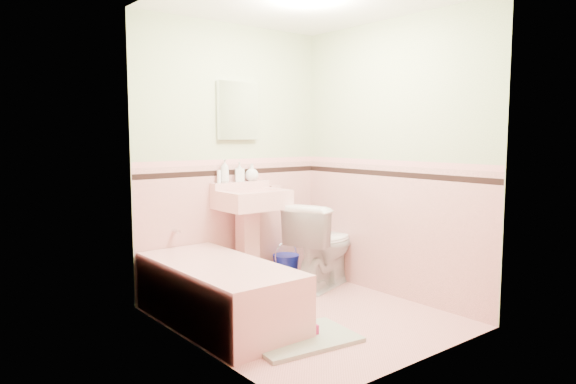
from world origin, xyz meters
TOP-DOWN VIEW (x-y plane):
  - floor at (0.00, 0.00)m, footprint 2.20×2.20m
  - wall_back at (0.00, 1.10)m, footprint 2.50×0.00m
  - wall_front at (0.00, -1.10)m, footprint 2.50×0.00m
  - wall_left at (-1.00, 0.00)m, footprint 0.00×2.50m
  - wall_right at (1.00, 0.00)m, footprint 0.00×2.50m
  - wainscot_back at (0.00, 1.09)m, footprint 2.00×0.00m
  - wainscot_front at (0.00, -1.09)m, footprint 2.00×0.00m
  - wainscot_left at (-0.99, 0.00)m, footprint 0.00×2.20m
  - wainscot_right at (0.99, 0.00)m, footprint 0.00×2.20m
  - accent_back at (0.00, 1.08)m, footprint 2.00×0.00m
  - accent_front at (0.00, -1.08)m, footprint 2.00×0.00m
  - accent_left at (-0.98, 0.00)m, footprint 0.00×2.20m
  - accent_right at (0.98, 0.00)m, footprint 0.00×2.20m
  - cap_back at (0.00, 1.08)m, footprint 2.00×0.00m
  - cap_front at (0.00, -1.08)m, footprint 2.00×0.00m
  - cap_left at (-0.98, 0.00)m, footprint 0.00×2.20m
  - cap_right at (0.98, 0.00)m, footprint 0.00×2.20m
  - bathtub at (-0.63, 0.33)m, footprint 0.70×1.50m
  - tub_faucet at (-0.63, 1.05)m, footprint 0.04×0.12m
  - sink at (0.05, 0.86)m, footprint 0.61×0.50m
  - sink_faucet at (0.05, 1.00)m, footprint 0.02×0.02m
  - medicine_cabinet at (0.05, 1.07)m, footprint 0.43×0.04m
  - soap_dish at (0.47, 1.06)m, footprint 0.12×0.07m
  - soap_bottle_left at (-0.12, 1.04)m, footprint 0.09×0.09m
  - soap_bottle_mid at (0.04, 1.04)m, footprint 0.11×0.11m
  - soap_bottle_right at (0.19, 1.04)m, footprint 0.14×0.14m
  - tube at (-0.18, 1.04)m, footprint 0.05×0.05m
  - toilet at (0.69, 0.58)m, footprint 0.92×0.71m
  - bucket at (0.53, 0.95)m, footprint 0.31×0.31m
  - bath_mat at (-0.36, -0.36)m, footprint 0.83×0.61m
  - shoe at (-0.31, -0.35)m, footprint 0.18×0.11m

SIDE VIEW (x-z plane):
  - floor at x=0.00m, z-range 0.00..0.00m
  - bath_mat at x=-0.36m, z-range 0.00..0.03m
  - shoe at x=-0.31m, z-range 0.03..0.10m
  - bucket at x=0.53m, z-range 0.00..0.27m
  - bathtub at x=-0.63m, z-range 0.00..0.45m
  - toilet at x=0.69m, z-range 0.00..0.83m
  - sink at x=0.05m, z-range 0.00..0.96m
  - wainscot_back at x=0.00m, z-range -0.40..1.60m
  - wainscot_front at x=0.00m, z-range -0.40..1.60m
  - wainscot_left at x=-0.99m, z-range -0.50..1.70m
  - wainscot_right at x=0.99m, z-range -0.50..1.70m
  - tub_faucet at x=-0.63m, z-range 0.61..0.65m
  - sink_faucet at x=0.05m, z-range 0.90..1.00m
  - soap_dish at x=0.47m, z-range 0.93..0.97m
  - tube at x=-0.18m, z-range 1.03..1.15m
  - soap_bottle_right at x=0.19m, z-range 1.03..1.20m
  - accent_left at x=-0.98m, z-range 0.02..2.22m
  - accent_right at x=0.98m, z-range 0.02..2.22m
  - accent_back at x=0.00m, z-range 0.12..2.12m
  - accent_front at x=0.00m, z-range 0.12..2.12m
  - soap_bottle_mid at x=0.04m, z-range 1.03..1.21m
  - soap_bottle_left at x=-0.12m, z-range 1.03..1.25m
  - cap_back at x=0.00m, z-range 0.22..2.22m
  - cap_front at x=0.00m, z-range 0.22..2.22m
  - cap_left at x=-0.98m, z-range 0.12..2.32m
  - cap_right at x=0.98m, z-range 0.12..2.32m
  - wall_back at x=0.00m, z-range 0.00..2.50m
  - wall_front at x=0.00m, z-range 0.00..2.50m
  - wall_left at x=-1.00m, z-range 0.00..2.50m
  - wall_right at x=1.00m, z-range 0.00..2.50m
  - medicine_cabinet at x=0.05m, z-range 1.43..1.97m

